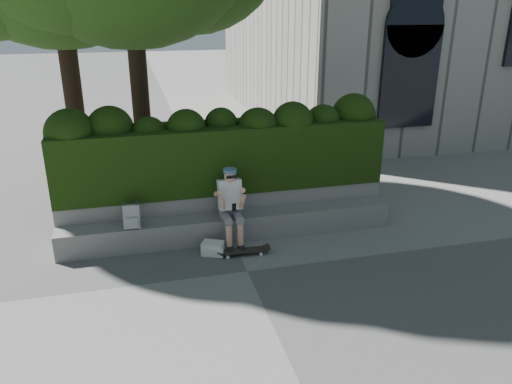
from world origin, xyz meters
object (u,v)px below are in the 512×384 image
object	(u,v)px
person	(231,203)
backpack_ground	(213,248)
skateboard	(244,251)
backpack_plaid	(132,217)

from	to	relation	value
person	backpack_ground	xyz separation A→B (m)	(-0.40, -0.36, -0.64)
person	skateboard	world-z (taller)	person
person	backpack_ground	size ratio (longest dim) A/B	3.97
person	backpack_plaid	size ratio (longest dim) A/B	3.43
person	skateboard	size ratio (longest dim) A/B	1.69
backpack_plaid	person	bearing A→B (deg)	2.90
person	backpack_plaid	distance (m)	1.68
skateboard	backpack_plaid	xyz separation A→B (m)	(-1.79, 0.58, 0.58)
skateboard	backpack_ground	world-z (taller)	backpack_ground
skateboard	backpack_ground	size ratio (longest dim) A/B	2.35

